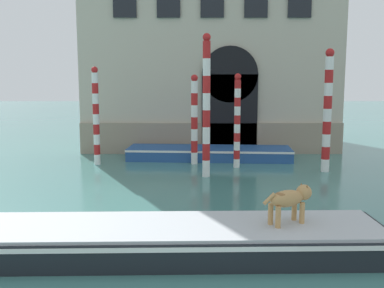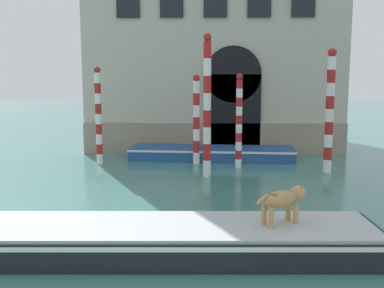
% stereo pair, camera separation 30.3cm
% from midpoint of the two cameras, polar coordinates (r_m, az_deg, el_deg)
% --- Properties ---
extents(boat_foreground, '(8.12, 1.99, 0.54)m').
position_cam_midpoint_polar(boat_foreground, '(8.24, -3.64, -11.84)').
color(boat_foreground, black).
rests_on(boat_foreground, ground_plane).
extents(dog_on_deck, '(0.96, 0.62, 0.70)m').
position_cam_midpoint_polar(dog_on_deck, '(8.23, 12.61, -6.87)').
color(dog_on_deck, tan).
rests_on(dog_on_deck, boat_foreground).
extents(boat_moored_near_palazzo, '(6.39, 2.06, 0.47)m').
position_cam_midpoint_polar(boat_moored_near_palazzo, '(17.43, 3.02, -1.14)').
color(boat_moored_near_palazzo, '#234C8C').
rests_on(boat_moored_near_palazzo, ground_plane).
extents(mooring_pole_0, '(0.25, 0.25, 3.25)m').
position_cam_midpoint_polar(mooring_pole_0, '(16.29, 1.09, 3.16)').
color(mooring_pole_0, white).
rests_on(mooring_pole_0, ground_plane).
extents(mooring_pole_1, '(0.25, 0.25, 4.50)m').
position_cam_midpoint_polar(mooring_pole_1, '(14.13, 2.55, 4.88)').
color(mooring_pole_1, white).
rests_on(mooring_pole_1, ground_plane).
extents(mooring_pole_2, '(0.29, 0.29, 4.09)m').
position_cam_midpoint_polar(mooring_pole_2, '(15.54, 17.62, 4.06)').
color(mooring_pole_2, white).
rests_on(mooring_pole_2, ground_plane).
extents(mooring_pole_3, '(0.23, 0.23, 3.54)m').
position_cam_midpoint_polar(mooring_pole_3, '(16.59, -11.28, 3.58)').
color(mooring_pole_3, white).
rests_on(mooring_pole_3, ground_plane).
extents(mooring_pole_4, '(0.23, 0.23, 3.29)m').
position_cam_midpoint_polar(mooring_pole_4, '(15.71, 6.54, 2.97)').
color(mooring_pole_4, white).
rests_on(mooring_pole_4, ground_plane).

